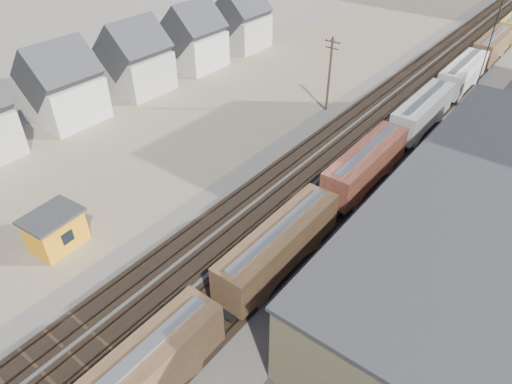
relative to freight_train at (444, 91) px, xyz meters
The scene contains 10 objects.
ground 51.71m from the freight_train, 94.22° to the right, with size 300.00×300.00×0.00m, color #6B6356.
ballast_bed 4.93m from the freight_train, 158.52° to the right, with size 18.00×200.00×0.06m, color #4C4742.
dirt_yard 26.58m from the freight_train, 154.22° to the right, with size 24.00×180.00×0.03m, color #6D5F4B.
rail_tracks 5.32m from the freight_train, 161.03° to the right, with size 11.40×200.00×0.24m.
freight_train is the anchor object (origin of this frame).
warehouse 28.77m from the freight_train, 67.12° to the right, with size 12.40×40.40×7.25m.
utility_pole_north 15.74m from the freight_train, 142.33° to the right, with size 2.20×0.32×10.00m.
radio_mast 10.83m from the freight_train, 75.50° to the left, with size 1.20×0.16×18.00m.
townhouse_row 46.19m from the freight_train, 144.97° to the right, with size 8.15×68.16×10.47m.
maintenance_shed 50.49m from the freight_train, 109.99° to the right, with size 4.03×5.01×3.46m.
Camera 1 is at (18.82, -9.03, 27.96)m, focal length 32.00 mm.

